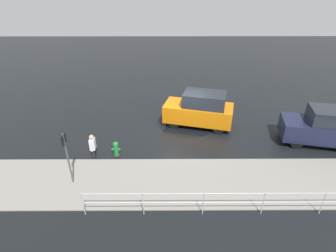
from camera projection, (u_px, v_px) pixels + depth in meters
name	position (u px, v px, depth m)	size (l,w,h in m)	color
ground_plane	(182.00, 132.00, 14.86)	(60.00, 60.00, 0.00)	black
kerb_strip	(187.00, 182.00, 11.18)	(24.00, 3.20, 0.04)	gray
moving_hatchback	(200.00, 109.00, 15.15)	(4.21, 2.65, 2.06)	orange
parked_sedan	(329.00, 127.00, 13.37)	(4.57, 2.63, 1.98)	#191E38
fire_hydrant	(116.00, 149.00, 12.68)	(0.42, 0.31, 0.80)	#197A2D
pedestrian	(93.00, 145.00, 12.49)	(0.26, 0.57, 1.22)	silver
metal_railing	(234.00, 199.00, 9.30)	(10.80, 0.04, 1.05)	#B7BABF
sign_post	(66.00, 152.00, 10.40)	(0.07, 0.44, 2.40)	#4C4C51
puddle_patch	(187.00, 122.00, 15.95)	(3.67, 3.67, 0.01)	black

